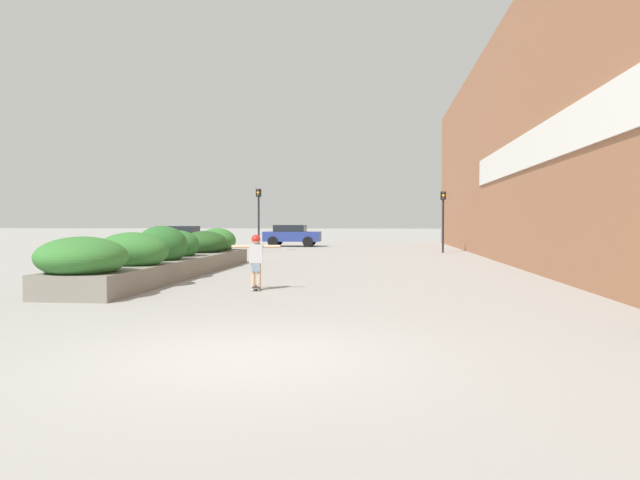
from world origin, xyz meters
The scene contains 10 objects.
ground_plane centered at (0.00, 0.00, 0.00)m, with size 300.00×300.00×0.00m, color gray.
building_wall_right centered at (6.89, 17.47, 4.99)m, with size 0.67×45.37×9.99m.
planter_box centered at (-4.79, 10.03, 0.64)m, with size 2.06×12.45×1.55m.
skateboard centered at (-1.35, 6.77, 0.07)m, with size 0.26×0.58×0.09m.
skateboarder centered at (-1.35, 6.77, 0.86)m, with size 1.18×0.25×1.26m.
car_leftmost centered at (-12.21, 31.59, 0.76)m, with size 4.74×2.02×1.41m.
car_center_left centered at (-4.41, 32.01, 0.80)m, with size 3.84×1.98×1.48m.
car_center_right centered at (13.66, 28.57, 0.76)m, with size 3.98×1.93×1.45m.
traffic_light_left centered at (-5.23, 25.01, 2.43)m, with size 0.28×0.30×3.57m.
traffic_light_right centered at (5.07, 24.75, 2.29)m, with size 0.28×0.30×3.34m.
Camera 1 is at (1.66, -6.83, 1.65)m, focal length 32.00 mm.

